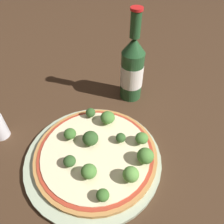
{
  "coord_description": "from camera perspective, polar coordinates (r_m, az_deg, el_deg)",
  "views": [
    {
      "loc": [
        -0.16,
        -0.23,
        0.42
      ],
      "look_at": [
        0.09,
        0.02,
        0.06
      ],
      "focal_mm": 35.0,
      "sensor_mm": 36.0,
      "label": 1
    }
  ],
  "objects": [
    {
      "name": "broccoli_floret_2",
      "position": [
        0.5,
        -10.94,
        -5.63
      ],
      "size": [
        0.03,
        0.03,
        0.03
      ],
      "color": "#89A866",
      "rests_on": "pizza"
    },
    {
      "name": "broccoli_floret_7",
      "position": [
        0.54,
        -5.64,
        -0.18
      ],
      "size": [
        0.02,
        0.02,
        0.02
      ],
      "color": "#89A866",
      "rests_on": "pizza"
    },
    {
      "name": "broccoli_floret_4",
      "position": [
        0.43,
        4.96,
        -15.92
      ],
      "size": [
        0.03,
        0.03,
        0.03
      ],
      "color": "#89A866",
      "rests_on": "pizza"
    },
    {
      "name": "broccoli_floret_9",
      "position": [
        0.49,
        2.28,
        -6.75
      ],
      "size": [
        0.02,
        0.02,
        0.02
      ],
      "color": "#89A866",
      "rests_on": "pizza"
    },
    {
      "name": "beer_bottle",
      "position": [
        0.59,
        5.3,
        11.14
      ],
      "size": [
        0.06,
        0.06,
        0.25
      ],
      "color": "#234C28",
      "rests_on": "ground_plane"
    },
    {
      "name": "broccoli_floret_1",
      "position": [
        0.49,
        7.78,
        -6.8
      ],
      "size": [
        0.03,
        0.03,
        0.03
      ],
      "color": "#89A866",
      "rests_on": "pizza"
    },
    {
      "name": "broccoli_floret_6",
      "position": [
        0.48,
        -5.66,
        -6.86
      ],
      "size": [
        0.04,
        0.04,
        0.03
      ],
      "color": "#89A866",
      "rests_on": "pizza"
    },
    {
      "name": "broccoli_floret_8",
      "position": [
        0.46,
        8.71,
        -11.26
      ],
      "size": [
        0.03,
        0.03,
        0.04
      ],
      "color": "#89A866",
      "rests_on": "pizza"
    },
    {
      "name": "ground_plane",
      "position": [
        0.51,
        -5.77,
        -11.5
      ],
      "size": [
        3.0,
        3.0,
        0.0
      ],
      "primitive_type": "plane",
      "color": "#3D2819"
    },
    {
      "name": "broccoli_floret_3",
      "position": [
        0.44,
        -6.06,
        -15.18
      ],
      "size": [
        0.03,
        0.03,
        0.03
      ],
      "color": "#89A866",
      "rests_on": "pizza"
    },
    {
      "name": "broccoli_floret_0",
      "position": [
        0.52,
        -1.14,
        -1.45
      ],
      "size": [
        0.03,
        0.03,
        0.03
      ],
      "color": "#89A866",
      "rests_on": "pizza"
    },
    {
      "name": "plate",
      "position": [
        0.5,
        -4.67,
        -11.79
      ],
      "size": [
        0.3,
        0.3,
        0.01
      ],
      "color": "#A3B293",
      "rests_on": "ground_plane"
    },
    {
      "name": "broccoli_floret_5",
      "position": [
        0.42,
        -2.44,
        -20.9
      ],
      "size": [
        0.02,
        0.02,
        0.02
      ],
      "color": "#89A866",
      "rests_on": "pizza"
    },
    {
      "name": "broccoli_floret_10",
      "position": [
        0.46,
        -10.86,
        -12.67
      ],
      "size": [
        0.03,
        0.03,
        0.02
      ],
      "color": "#89A866",
      "rests_on": "pizza"
    },
    {
      "name": "pizza",
      "position": [
        0.49,
        -4.27,
        -10.74
      ],
      "size": [
        0.27,
        0.27,
        0.01
      ],
      "color": "#B77F42",
      "rests_on": "plate"
    }
  ]
}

